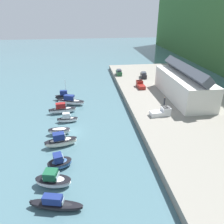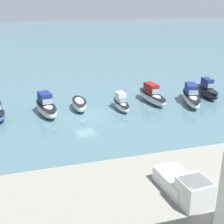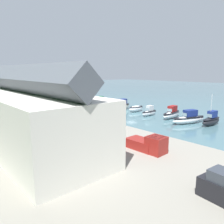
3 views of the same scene
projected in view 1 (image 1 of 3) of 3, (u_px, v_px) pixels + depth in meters
ground_plane at (70, 133)px, 47.63m from camera, size 320.00×320.00×0.00m
quay_promenade at (204, 121)px, 50.90m from camera, size 106.53×31.93×1.63m
harbor_clubhouse at (183, 85)px, 60.34m from camera, size 23.73×8.47×9.65m
moored_boat_0 at (65, 96)px, 64.18m from camera, size 1.93×5.96×6.22m
moored_boat_1 at (71, 101)px, 61.05m from camera, size 4.36×8.15×2.77m
moored_boat_2 at (62, 109)px, 56.10m from camera, size 2.58×7.20×2.77m
moored_boat_3 at (67, 119)px, 51.73m from camera, size 1.62×4.89×2.37m
moored_boat_4 at (59, 131)px, 46.68m from camera, size 1.91×4.65×1.56m
moored_boat_5 at (61, 141)px, 42.63m from camera, size 3.15×6.56×2.95m
moored_boat_6 at (59, 162)px, 37.01m from camera, size 3.48×4.60×2.61m
moored_boat_7 at (53, 180)px, 33.13m from camera, size 3.52×5.92×2.76m
moored_boat_8 at (55, 204)px, 29.37m from camera, size 3.19×7.66×2.25m
parked_car_0 at (119, 73)px, 82.11m from camera, size 4.20×1.81×2.16m
parked_car_2 at (144, 75)px, 78.77m from camera, size 4.37×2.25×2.16m
pickup_truck_0 at (140, 85)px, 69.45m from camera, size 4.78×2.10×1.90m
pickup_truck_1 at (162, 112)px, 51.34m from camera, size 2.37×4.88×1.90m
person_on_quay at (164, 101)px, 56.82m from camera, size 0.40×0.40×2.14m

